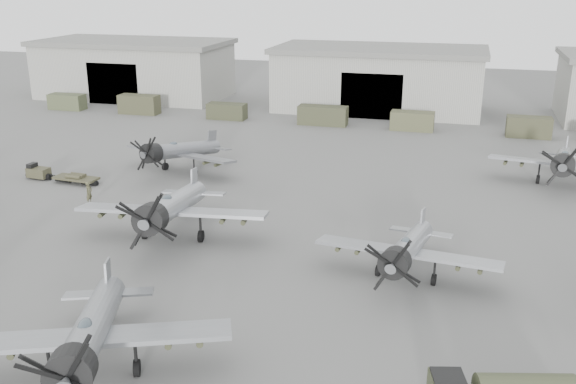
# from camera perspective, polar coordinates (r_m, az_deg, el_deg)

# --- Properties ---
(ground) EXTENTS (220.00, 220.00, 0.00)m
(ground) POSITION_cam_1_polar(r_m,az_deg,el_deg) (35.79, -6.11, -11.82)
(ground) COLOR #5C5B59
(ground) RESTS_ON ground
(hangar_left) EXTENTS (29.00, 14.80, 8.70)m
(hangar_left) POSITION_cam_1_polar(r_m,az_deg,el_deg) (104.18, -13.48, 10.64)
(hangar_left) COLOR #9E9E94
(hangar_left) RESTS_ON ground
(hangar_center) EXTENTS (29.00, 14.80, 8.70)m
(hangar_center) POSITION_cam_1_polar(r_m,az_deg,el_deg) (92.28, 8.08, 9.98)
(hangar_center) COLOR #9E9E94
(hangar_center) RESTS_ON ground
(support_truck_0) EXTENTS (5.07, 2.20, 2.17)m
(support_truck_0) POSITION_cam_1_polar(r_m,az_deg,el_deg) (96.94, -19.04, 7.59)
(support_truck_0) COLOR #444B31
(support_truck_0) RESTS_ON ground
(support_truck_1) EXTENTS (5.51, 2.20, 2.59)m
(support_truck_1) POSITION_cam_1_polar(r_m,az_deg,el_deg) (91.06, -13.09, 7.60)
(support_truck_1) COLOR #3B3C27
(support_truck_1) RESTS_ON ground
(support_truck_2) EXTENTS (5.10, 2.20, 2.08)m
(support_truck_2) POSITION_cam_1_polar(r_m,az_deg,el_deg) (85.82, -5.46, 7.16)
(support_truck_2) COLOR #363825
(support_truck_2) RESTS_ON ground
(support_truck_3) EXTENTS (6.24, 2.20, 2.41)m
(support_truck_3) POSITION_cam_1_polar(r_m,az_deg,el_deg) (82.13, 3.12, 6.81)
(support_truck_3) COLOR #383A26
(support_truck_3) RESTS_ON ground
(support_truck_4) EXTENTS (5.24, 2.20, 2.29)m
(support_truck_4) POSITION_cam_1_polar(r_m,az_deg,el_deg) (80.56, 10.98, 6.22)
(support_truck_4) COLOR #484A30
(support_truck_4) RESTS_ON ground
(support_truck_5) EXTENTS (5.08, 2.20, 2.43)m
(support_truck_5) POSITION_cam_1_polar(r_m,az_deg,el_deg) (80.70, 20.62, 5.43)
(support_truck_5) COLOR #3B3C27
(support_truck_5) RESTS_ON ground
(aircraft_near_1) EXTENTS (12.98, 11.74, 5.27)m
(aircraft_near_1) POSITION_cam_1_polar(r_m,az_deg,el_deg) (31.62, -17.25, -12.04)
(aircraft_near_1) COLOR gray
(aircraft_near_1) RESTS_ON ground
(aircraft_mid_1) EXTENTS (13.86, 12.48, 5.51)m
(aircraft_mid_1) POSITION_cam_1_polar(r_m,az_deg,el_deg) (46.12, -10.40, -1.39)
(aircraft_mid_1) COLOR #9A9DA2
(aircraft_mid_1) RESTS_ON ground
(aircraft_mid_2) EXTENTS (11.68, 10.51, 4.65)m
(aircraft_mid_2) POSITION_cam_1_polar(r_m,az_deg,el_deg) (40.25, 10.52, -5.05)
(aircraft_mid_2) COLOR #979A9F
(aircraft_mid_2) RESTS_ON ground
(aircraft_far_0) EXTENTS (12.05, 10.84, 4.80)m
(aircraft_far_0) POSITION_cam_1_polar(r_m,az_deg,el_deg) (62.23, -9.79, 3.61)
(aircraft_far_0) COLOR gray
(aircraft_far_0) RESTS_ON ground
(aircraft_far_1) EXTENTS (13.13, 11.82, 5.21)m
(aircraft_far_1) POSITION_cam_1_polar(r_m,az_deg,el_deg) (62.30, 23.33, 2.52)
(aircraft_far_1) COLOR gray
(aircraft_far_1) RESTS_ON ground
(tug_trailer) EXTENTS (7.37, 1.94, 1.47)m
(tug_trailer) POSITION_cam_1_polar(r_m,az_deg,el_deg) (63.40, -20.19, 1.46)
(tug_trailer) COLOR #3D3B28
(tug_trailer) RESTS_ON ground
(ground_crew) EXTENTS (0.49, 0.72, 1.92)m
(ground_crew) POSITION_cam_1_polar(r_m,az_deg,el_deg) (55.78, -17.27, -0.07)
(ground_crew) COLOR #48472F
(ground_crew) RESTS_ON ground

